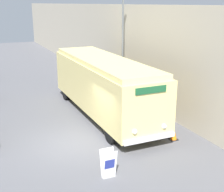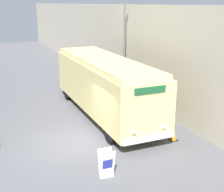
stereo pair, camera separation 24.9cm
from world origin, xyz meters
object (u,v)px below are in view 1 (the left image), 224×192
(traffic_cone, at_px, (174,134))
(streetlamp, at_px, (123,27))
(vintage_bus, at_px, (103,84))
(sign_board, at_px, (109,164))

(traffic_cone, bearing_deg, streetlamp, 85.82)
(streetlamp, bearing_deg, traffic_cone, -94.18)
(vintage_bus, xyz_separation_m, streetlamp, (2.12, 1.93, 2.89))
(sign_board, relative_size, traffic_cone, 1.81)
(sign_board, xyz_separation_m, traffic_cone, (4.05, 1.71, -0.23))
(sign_board, distance_m, streetlamp, 10.21)
(traffic_cone, bearing_deg, vintage_bus, 110.14)
(vintage_bus, height_order, traffic_cone, vintage_bus)
(streetlamp, xyz_separation_m, traffic_cone, (-0.47, -6.43, -4.42))
(vintage_bus, bearing_deg, traffic_cone, -69.86)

